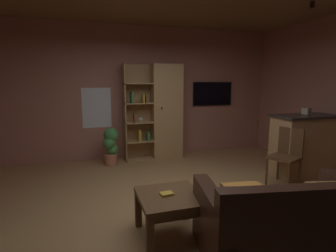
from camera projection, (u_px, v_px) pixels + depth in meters
floor at (177, 211)px, 3.39m from camera, size 6.34×5.39×0.02m
wall_back at (137, 93)px, 5.72m from camera, size 6.46×0.06×2.84m
window_pane_back at (97, 108)px, 5.49m from camera, size 0.59×0.01×0.84m
bookshelf_cabinet at (162, 112)px, 5.68m from camera, size 1.25×0.41×2.03m
kitchen_bar_counter at (309, 144)px, 4.68m from camera, size 1.38×0.59×1.08m
tissue_box at (306, 111)px, 4.66m from camera, size 0.15×0.15×0.11m
leather_couch at (287, 226)px, 2.45m from camera, size 1.74×1.18×0.84m
coffee_table at (170, 203)px, 2.77m from camera, size 0.66×0.67×0.47m
table_book_0 at (167, 194)px, 2.75m from camera, size 0.14×0.11×0.02m
dining_chair at (287, 153)px, 4.20m from camera, size 0.55×0.55×0.92m
potted_floor_plant at (111, 145)px, 5.21m from camera, size 0.32×0.32×0.76m
wall_mounted_tv at (212, 94)px, 6.19m from camera, size 0.98×0.06×0.55m
track_light_spot_2 at (312, 5)px, 3.83m from camera, size 0.07×0.07×0.09m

